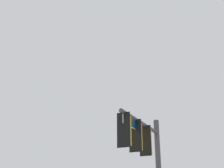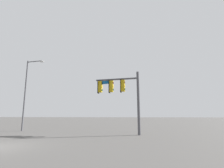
{
  "view_description": "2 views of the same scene",
  "coord_description": "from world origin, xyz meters",
  "views": [
    {
      "loc": [
        6.63,
        -4.51,
        1.92
      ],
      "look_at": [
        -4.89,
        -9.05,
        6.76
      ],
      "focal_mm": 50.0,
      "sensor_mm": 36.0,
      "label": 1
    },
    {
      "loc": [
        -8.53,
        8.28,
        1.7
      ],
      "look_at": [
        -5.26,
        -8.6,
        4.83
      ],
      "focal_mm": 28.0,
      "sensor_mm": 36.0,
      "label": 2
    }
  ],
  "objects": [
    {
      "name": "signal_pole_near",
      "position": [
        -6.29,
        -8.04,
        3.99
      ],
      "size": [
        4.26,
        0.7,
        5.78
      ],
      "color": "#47474C",
      "rests_on": "ground_plane"
    },
    {
      "name": "street_lamp",
      "position": [
        5.14,
        -9.77,
        4.77
      ],
      "size": [
        2.36,
        0.38,
        8.27
      ],
      "color": "#4C4C51",
      "rests_on": "ground_plane"
    }
  ]
}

